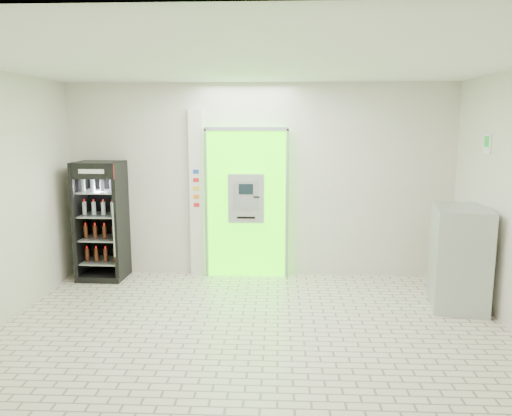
{
  "coord_description": "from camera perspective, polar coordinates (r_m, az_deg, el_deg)",
  "views": [
    {
      "loc": [
        0.29,
        -5.22,
        2.37
      ],
      "look_at": [
        0.0,
        1.2,
        1.29
      ],
      "focal_mm": 35.0,
      "sensor_mm": 36.0,
      "label": 1
    }
  ],
  "objects": [
    {
      "name": "ground",
      "position": [
        5.74,
        -0.56,
        -14.85
      ],
      "size": [
        6.0,
        6.0,
        0.0
      ],
      "primitive_type": "plane",
      "color": "beige",
      "rests_on": "ground"
    },
    {
      "name": "room_shell",
      "position": [
        5.25,
        -0.59,
        3.77
      ],
      "size": [
        6.0,
        6.0,
        6.0
      ],
      "color": "silver",
      "rests_on": "ground"
    },
    {
      "name": "atm_assembly",
      "position": [
        7.74,
        -1.08,
        0.64
      ],
      "size": [
        1.3,
        0.24,
        2.33
      ],
      "color": "#32FF00",
      "rests_on": "ground"
    },
    {
      "name": "pillar",
      "position": [
        7.84,
        -6.77,
        1.65
      ],
      "size": [
        0.22,
        0.11,
        2.6
      ],
      "color": "silver",
      "rests_on": "ground"
    },
    {
      "name": "beverage_cooler",
      "position": [
        8.03,
        -17.21,
        -1.64
      ],
      "size": [
        0.7,
        0.66,
        1.81
      ],
      "rotation": [
        0.0,
        0.0,
        -0.03
      ],
      "color": "black",
      "rests_on": "ground"
    },
    {
      "name": "steel_cabinet",
      "position": [
        7.07,
        22.18,
        -5.18
      ],
      "size": [
        0.84,
        1.09,
        1.32
      ],
      "rotation": [
        0.0,
        0.0,
        -0.19
      ],
      "color": "#A9ACB1",
      "rests_on": "ground"
    },
    {
      "name": "exit_sign",
      "position": [
        7.15,
        24.92,
        6.68
      ],
      "size": [
        0.02,
        0.22,
        0.26
      ],
      "color": "white",
      "rests_on": "room_shell"
    }
  ]
}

